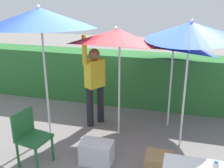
{
  "coord_description": "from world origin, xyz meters",
  "views": [
    {
      "loc": [
        1.17,
        -4.0,
        2.66
      ],
      "look_at": [
        0.0,
        0.3,
        1.1
      ],
      "focal_mm": 43.11,
      "sensor_mm": 36.0,
      "label": 1
    }
  ],
  "objects_px": {
    "umbrella_navy": "(191,30)",
    "person_vendor": "(95,81)",
    "chair_plastic": "(30,135)",
    "cooler_box": "(97,152)",
    "crate_cardboard": "(159,164)",
    "umbrella_rainbow": "(118,38)",
    "umbrella_yellow": "(172,42)",
    "umbrella_orange": "(40,18)"
  },
  "relations": [
    {
      "from": "crate_cardboard",
      "to": "chair_plastic",
      "type": "bearing_deg",
      "value": -172.18
    },
    {
      "from": "chair_plastic",
      "to": "cooler_box",
      "type": "xyz_separation_m",
      "value": [
        1.0,
        0.27,
        -0.32
      ]
    },
    {
      "from": "umbrella_rainbow",
      "to": "cooler_box",
      "type": "xyz_separation_m",
      "value": [
        -0.1,
        -0.99,
        -1.69
      ]
    },
    {
      "from": "chair_plastic",
      "to": "crate_cardboard",
      "type": "bearing_deg",
      "value": 7.82
    },
    {
      "from": "person_vendor",
      "to": "cooler_box",
      "type": "distance_m",
      "value": 1.57
    },
    {
      "from": "umbrella_navy",
      "to": "cooler_box",
      "type": "relative_size",
      "value": 4.41
    },
    {
      "from": "person_vendor",
      "to": "umbrella_orange",
      "type": "bearing_deg",
      "value": -130.79
    },
    {
      "from": "chair_plastic",
      "to": "umbrella_orange",
      "type": "bearing_deg",
      "value": 98.11
    },
    {
      "from": "umbrella_orange",
      "to": "chair_plastic",
      "type": "relative_size",
      "value": 2.77
    },
    {
      "from": "umbrella_yellow",
      "to": "cooler_box",
      "type": "bearing_deg",
      "value": -120.71
    },
    {
      "from": "umbrella_yellow",
      "to": "cooler_box",
      "type": "distance_m",
      "value": 2.47
    },
    {
      "from": "umbrella_navy",
      "to": "person_vendor",
      "type": "relative_size",
      "value": 1.21
    },
    {
      "from": "umbrella_orange",
      "to": "cooler_box",
      "type": "bearing_deg",
      "value": -25.52
    },
    {
      "from": "person_vendor",
      "to": "chair_plastic",
      "type": "height_order",
      "value": "person_vendor"
    },
    {
      "from": "umbrella_rainbow",
      "to": "crate_cardboard",
      "type": "bearing_deg",
      "value": -47.41
    },
    {
      "from": "umbrella_yellow",
      "to": "person_vendor",
      "type": "distance_m",
      "value": 1.68
    },
    {
      "from": "umbrella_navy",
      "to": "crate_cardboard",
      "type": "xyz_separation_m",
      "value": [
        -0.3,
        -0.88,
        -1.91
      ]
    },
    {
      "from": "person_vendor",
      "to": "chair_plastic",
      "type": "bearing_deg",
      "value": -109.21
    },
    {
      "from": "person_vendor",
      "to": "crate_cardboard",
      "type": "xyz_separation_m",
      "value": [
        1.45,
        -1.3,
        -0.78
      ]
    },
    {
      "from": "umbrella_yellow",
      "to": "crate_cardboard",
      "type": "distance_m",
      "value": 2.28
    },
    {
      "from": "umbrella_orange",
      "to": "crate_cardboard",
      "type": "xyz_separation_m",
      "value": [
        2.12,
        -0.53,
        -2.07
      ]
    },
    {
      "from": "umbrella_orange",
      "to": "crate_cardboard",
      "type": "distance_m",
      "value": 3.01
    },
    {
      "from": "umbrella_orange",
      "to": "umbrella_rainbow",
      "type": "bearing_deg",
      "value": 20.49
    },
    {
      "from": "umbrella_rainbow",
      "to": "umbrella_yellow",
      "type": "bearing_deg",
      "value": 37.06
    },
    {
      "from": "umbrella_yellow",
      "to": "crate_cardboard",
      "type": "xyz_separation_m",
      "value": [
        0.01,
        -1.65,
        -1.57
      ]
    },
    {
      "from": "umbrella_navy",
      "to": "crate_cardboard",
      "type": "relative_size",
      "value": 5.36
    },
    {
      "from": "person_vendor",
      "to": "chair_plastic",
      "type": "xyz_separation_m",
      "value": [
        -0.55,
        -1.57,
        -0.42
      ]
    },
    {
      "from": "umbrella_orange",
      "to": "cooler_box",
      "type": "xyz_separation_m",
      "value": [
        1.12,
        -0.53,
        -2.04
      ]
    },
    {
      "from": "umbrella_yellow",
      "to": "chair_plastic",
      "type": "bearing_deg",
      "value": -135.85
    },
    {
      "from": "umbrella_rainbow",
      "to": "person_vendor",
      "type": "distance_m",
      "value": 1.14
    },
    {
      "from": "umbrella_orange",
      "to": "crate_cardboard",
      "type": "bearing_deg",
      "value": -14.06
    },
    {
      "from": "umbrella_yellow",
      "to": "person_vendor",
      "type": "relative_size",
      "value": 1.15
    },
    {
      "from": "person_vendor",
      "to": "crate_cardboard",
      "type": "relative_size",
      "value": 4.44
    },
    {
      "from": "umbrella_yellow",
      "to": "chair_plastic",
      "type": "relative_size",
      "value": 2.44
    },
    {
      "from": "umbrella_orange",
      "to": "umbrella_yellow",
      "type": "distance_m",
      "value": 2.44
    },
    {
      "from": "person_vendor",
      "to": "cooler_box",
      "type": "bearing_deg",
      "value": -70.75
    },
    {
      "from": "umbrella_orange",
      "to": "cooler_box",
      "type": "relative_size",
      "value": 4.8
    },
    {
      "from": "umbrella_rainbow",
      "to": "umbrella_yellow",
      "type": "height_order",
      "value": "umbrella_rainbow"
    },
    {
      "from": "person_vendor",
      "to": "cooler_box",
      "type": "xyz_separation_m",
      "value": [
        0.45,
        -1.3,
        -0.75
      ]
    },
    {
      "from": "umbrella_orange",
      "to": "person_vendor",
      "type": "bearing_deg",
      "value": 49.21
    },
    {
      "from": "chair_plastic",
      "to": "umbrella_yellow",
      "type": "bearing_deg",
      "value": 44.15
    },
    {
      "from": "umbrella_orange",
      "to": "cooler_box",
      "type": "height_order",
      "value": "umbrella_orange"
    }
  ]
}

